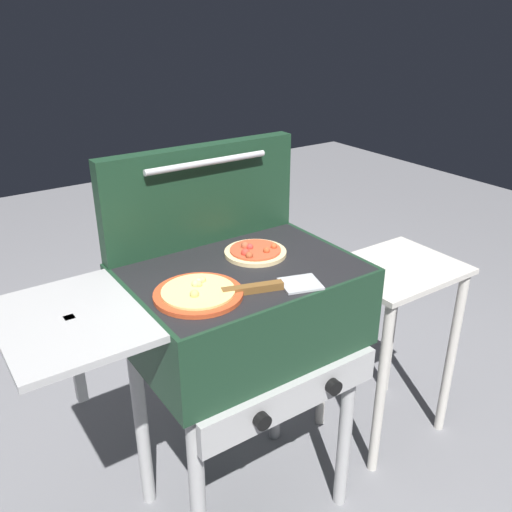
{
  "coord_description": "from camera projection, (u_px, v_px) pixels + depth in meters",
  "views": [
    {
      "loc": [
        -0.74,
        -1.15,
        1.56
      ],
      "look_at": [
        0.05,
        0.0,
        0.92
      ],
      "focal_mm": 38.05,
      "sensor_mm": 36.0,
      "label": 1
    }
  ],
  "objects": [
    {
      "name": "ground_plane",
      "position": [
        244.0,
        499.0,
        1.89
      ],
      "size": [
        8.0,
        8.0,
        0.0
      ],
      "primitive_type": "plane",
      "color": "gray"
    },
    {
      "name": "grill",
      "position": [
        239.0,
        313.0,
        1.56
      ],
      "size": [
        0.96,
        0.53,
        0.9
      ],
      "color": "#193823",
      "rests_on": "ground_plane"
    },
    {
      "name": "grill_lid_open",
      "position": [
        201.0,
        195.0,
        1.61
      ],
      "size": [
        0.63,
        0.08,
        0.3
      ],
      "color": "#193823",
      "rests_on": "grill"
    },
    {
      "name": "pizza_pepperoni",
      "position": [
        255.0,
        252.0,
        1.58
      ],
      "size": [
        0.18,
        0.18,
        0.03
      ],
      "color": "beige",
      "rests_on": "grill"
    },
    {
      "name": "pizza_cheese",
      "position": [
        198.0,
        293.0,
        1.35
      ],
      "size": [
        0.23,
        0.23,
        0.03
      ],
      "color": "#C64723",
      "rests_on": "grill"
    },
    {
      "name": "spatula",
      "position": [
        273.0,
        287.0,
        1.39
      ],
      "size": [
        0.27,
        0.13,
        0.02
      ],
      "color": "#B7BABF",
      "rests_on": "grill"
    },
    {
      "name": "prep_table",
      "position": [
        391.0,
        315.0,
        2.01
      ],
      "size": [
        0.44,
        0.36,
        0.72
      ],
      "color": "beige",
      "rests_on": "ground_plane"
    }
  ]
}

